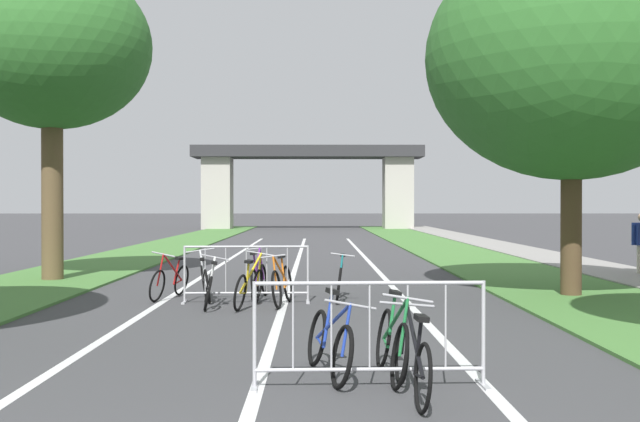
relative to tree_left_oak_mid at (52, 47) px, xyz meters
The scene contains 21 objects.
grass_verge_left 12.52m from the tree_left_oak_mid, 90.45° to the left, with size 3.19×63.83×0.05m, color #477A38.
grass_verge_right 16.87m from the tree_left_oak_mid, 44.85° to the left, with size 3.19×63.83×0.05m, color #477A38.
sidewalk_path_right 18.76m from the tree_left_oak_mid, 38.84° to the left, with size 2.14×63.83×0.08m, color gray.
lane_stripe_center 8.64m from the tree_left_oak_mid, 32.72° to the left, with size 0.14×36.92×0.01m, color silver.
lane_stripe_right_lane 10.26m from the tree_left_oak_mid, 24.61° to the left, with size 0.14×36.92×0.01m, color silver.
lane_stripe_left_lane 7.38m from the tree_left_oak_mid, 47.08° to the left, with size 0.14×36.92×0.01m, color silver.
overpass_bridge 38.33m from the tree_left_oak_mid, 81.58° to the left, with size 16.83×3.46×6.09m.
tree_left_oak_mid is the anchor object (origin of this frame).
tree_right_pine_near 11.62m from the tree_left_oak_mid, 15.64° to the right, with size 5.65×5.65×7.07m.
crowd_barrier_nearest 13.31m from the tree_left_oak_mid, 57.04° to the right, with size 2.33×0.51×1.05m.
crowd_barrier_second 8.03m from the tree_left_oak_mid, 38.64° to the right, with size 2.33×0.49×1.05m.
bicycle_yellow_0 8.50m from the tree_left_oak_mid, 42.10° to the right, with size 0.67×1.72×0.97m.
bicycle_orange_1 8.71m from the tree_left_oak_mid, 37.44° to the right, with size 0.55×1.71×0.95m.
bicycle_green_2 13.20m from the tree_left_oak_mid, 55.00° to the right, with size 0.50×1.65×0.94m.
bicycle_red_3 7.02m from the tree_left_oak_mid, 44.44° to the right, with size 0.55×1.67×0.94m.
bicycle_black_4 13.87m from the tree_left_oak_mid, 56.64° to the right, with size 0.55×1.67×0.85m.
bicycle_silver_5 7.48m from the tree_left_oak_mid, 40.86° to the right, with size 0.68×1.63×0.96m.
bicycle_teal_6 9.12m from the tree_left_oak_mid, 28.24° to the right, with size 0.44×1.73×0.93m.
bicycle_blue_7 12.81m from the tree_left_oak_mid, 57.34° to the right, with size 0.74×1.71×0.89m.
bicycle_purple_8 7.99m from the tree_left_oak_mid, 33.38° to the right, with size 0.47×1.70×0.98m.
bicycle_white_9 8.09m from the tree_left_oak_mid, 46.28° to the right, with size 0.51×1.68×0.91m.
Camera 1 is at (0.57, -2.90, 1.80)m, focal length 42.40 mm.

